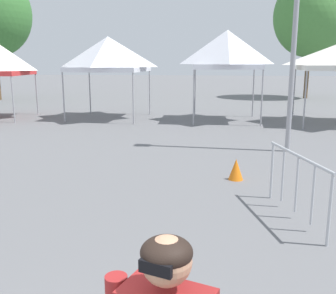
% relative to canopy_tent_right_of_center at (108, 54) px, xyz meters
% --- Properties ---
extents(canopy_tent_right_of_center, '(3.30, 3.30, 3.55)m').
position_rel_canopy_tent_right_of_center_xyz_m(canopy_tent_right_of_center, '(0.00, 0.00, 0.00)').
color(canopy_tent_right_of_center, '#9E9EA3').
rests_on(canopy_tent_right_of_center, ground).
extents(canopy_tent_behind_left, '(2.90, 2.90, 3.76)m').
position_rel_canopy_tent_right_of_center_xyz_m(canopy_tent_behind_left, '(5.10, -0.15, 0.17)').
color(canopy_tent_behind_left, '#9E9EA3').
rests_on(canopy_tent_behind_left, ground).
extents(tree_behind_tents_center, '(4.87, 4.87, 8.09)m').
position_rel_canopy_tent_right_of_center_xyz_m(tree_behind_tents_center, '(10.76, 11.06, 2.60)').
color(tree_behind_tents_center, brown).
rests_on(tree_behind_tents_center, ground).
extents(crowd_barrier_by_lift, '(0.60, 2.04, 1.08)m').
position_rel_canopy_tent_right_of_center_xyz_m(crowd_barrier_by_lift, '(6.05, -10.95, -2.05)').
color(crowd_barrier_by_lift, '#B7BABF').
rests_on(crowd_barrier_by_lift, ground).
extents(traffic_cone_lot_center, '(0.32, 0.32, 0.46)m').
position_rel_canopy_tent_right_of_center_xyz_m(traffic_cone_lot_center, '(5.19, -8.86, -2.57)').
color(traffic_cone_lot_center, orange).
rests_on(traffic_cone_lot_center, ground).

